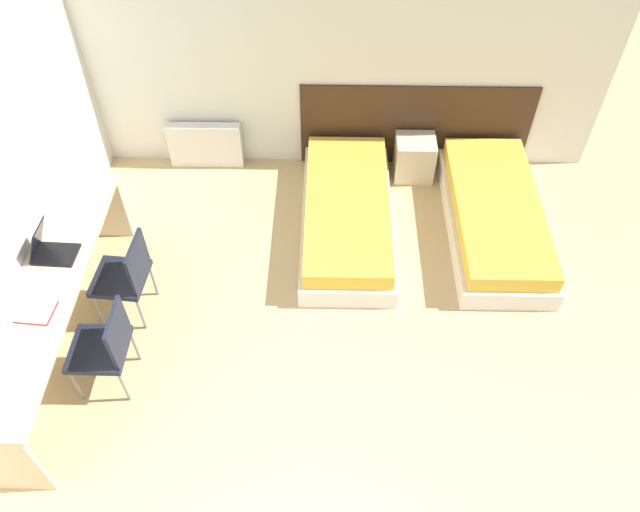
# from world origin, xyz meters

# --- Properties ---
(wall_back) EXTENTS (5.77, 0.05, 2.70)m
(wall_back) POSITION_xyz_m (0.00, 4.35, 1.35)
(wall_back) COLOR silver
(wall_back) RESTS_ON ground_plane
(headboard_panel) EXTENTS (2.46, 0.03, 0.98)m
(headboard_panel) POSITION_xyz_m (0.98, 4.31, 0.49)
(headboard_panel) COLOR #382316
(headboard_panel) RESTS_ON ground_plane
(bed_near_window) EXTENTS (0.89, 2.04, 0.39)m
(bed_near_window) POSITION_xyz_m (0.25, 3.25, 0.19)
(bed_near_window) COLOR silver
(bed_near_window) RESTS_ON ground_plane
(bed_near_door) EXTENTS (0.89, 2.04, 0.39)m
(bed_near_door) POSITION_xyz_m (1.72, 3.25, 0.19)
(bed_near_door) COLOR silver
(bed_near_door) RESTS_ON ground_plane
(nightstand) EXTENTS (0.42, 0.37, 0.47)m
(nightstand) POSITION_xyz_m (0.98, 4.09, 0.23)
(nightstand) COLOR beige
(nightstand) RESTS_ON ground_plane
(radiator) EXTENTS (0.80, 0.12, 0.53)m
(radiator) POSITION_xyz_m (-1.29, 4.23, 0.26)
(radiator) COLOR silver
(radiator) RESTS_ON ground_plane
(desk) EXTENTS (0.52, 2.60, 0.78)m
(desk) POSITION_xyz_m (-2.12, 1.83, 0.63)
(desk) COLOR #C6B28E
(desk) RESTS_ON ground_plane
(chair_near_laptop) EXTENTS (0.48, 0.48, 0.88)m
(chair_near_laptop) POSITION_xyz_m (-1.65, 2.19, 0.50)
(chair_near_laptop) COLOR black
(chair_near_laptop) RESTS_ON ground_plane
(chair_near_notebook) EXTENTS (0.44, 0.44, 0.88)m
(chair_near_notebook) POSITION_xyz_m (-1.65, 1.47, 0.50)
(chair_near_notebook) COLOR black
(chair_near_notebook) RESTS_ON ground_plane
(laptop) EXTENTS (0.35, 0.27, 0.33)m
(laptop) POSITION_xyz_m (-2.17, 2.14, 0.85)
(laptop) COLOR black
(laptop) RESTS_ON desk
(open_notebook) EXTENTS (0.28, 0.25, 0.02)m
(open_notebook) POSITION_xyz_m (-2.12, 1.57, 0.79)
(open_notebook) COLOR #B21E1E
(open_notebook) RESTS_ON desk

